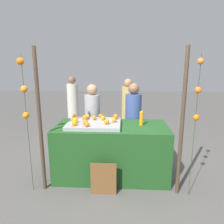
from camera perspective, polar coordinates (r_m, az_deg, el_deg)
name	(u,v)px	position (r m, az deg, el deg)	size (l,w,h in m)	color
ground_plane	(112,174)	(3.83, -0.13, -16.87)	(24.00, 24.00, 0.00)	#565451
stall_counter	(112,151)	(3.62, -0.13, -10.65)	(1.89, 0.88, 0.90)	#1E4C1E
orange_tray	(94,124)	(3.47, -4.97, -3.28)	(0.88, 0.68, 0.06)	#9EA0A5
orange_0	(88,116)	(3.70, -6.79, -1.23)	(0.08, 0.08, 0.08)	orange
orange_1	(94,118)	(3.61, -4.93, -1.56)	(0.07, 0.07, 0.07)	orange
orange_2	(116,117)	(3.63, 1.02, -1.30)	(0.09, 0.09, 0.09)	orange
orange_3	(103,118)	(3.57, -2.53, -1.60)	(0.08, 0.08, 0.08)	orange
orange_4	(114,120)	(3.43, 0.54, -2.26)	(0.08, 0.08, 0.08)	orange
orange_5	(87,124)	(3.21, -6.96, -3.44)	(0.07, 0.07, 0.07)	orange
orange_6	(75,120)	(3.45, -10.16, -2.23)	(0.09, 0.09, 0.09)	orange
orange_7	(101,116)	(3.71, -3.21, -1.09)	(0.08, 0.08, 0.08)	orange
orange_8	(85,122)	(3.31, -7.42, -2.84)	(0.08, 0.08, 0.08)	orange
orange_9	(85,118)	(3.58, -7.55, -1.59)	(0.09, 0.09, 0.09)	orange
orange_10	(74,123)	(3.28, -10.40, -3.09)	(0.08, 0.08, 0.08)	orange
orange_11	(107,122)	(3.32, -1.52, -2.71)	(0.08, 0.08, 0.08)	orange
orange_12	(74,116)	(3.73, -10.42, -1.18)	(0.08, 0.08, 0.08)	orange
juice_bottle	(141,118)	(3.50, 8.15, -1.78)	(0.06, 0.06, 0.25)	orange
chalkboard_sign	(103,179)	(3.21, -2.38, -18.11)	(0.38, 0.03, 0.52)	brown
vendor_left	(93,125)	(4.19, -5.35, -3.59)	(0.31, 0.31, 1.54)	#99999E
vendor_right	(133,125)	(4.11, 5.83, -3.70)	(0.31, 0.31, 1.57)	#384C8C
crowd_person_0	(128,110)	(5.46, 4.36, 0.45)	(0.31, 0.31, 1.56)	tan
crowd_person_1	(73,106)	(6.13, -10.76, 1.77)	(0.32, 0.32, 1.60)	beige
canopy_post_left	(40,123)	(3.19, -19.38, -2.78)	(0.06, 0.06, 2.15)	#473828
canopy_post_right	(182,125)	(3.07, 18.85, -3.35)	(0.06, 0.06, 2.15)	#473828
garland_strand_left	(24,89)	(3.13, -23.33, 5.82)	(0.11, 0.10, 2.05)	#2D4C23
garland_strand_right	(198,93)	(2.98, 22.75, 4.85)	(0.10, 0.10, 2.05)	#2D4C23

